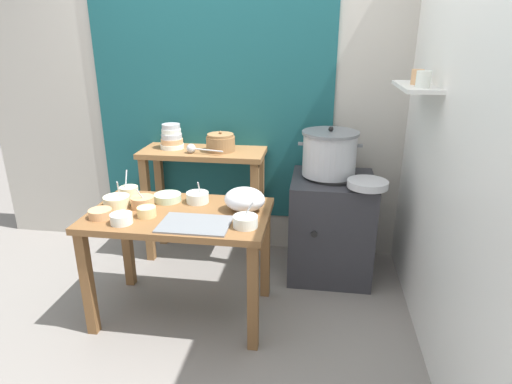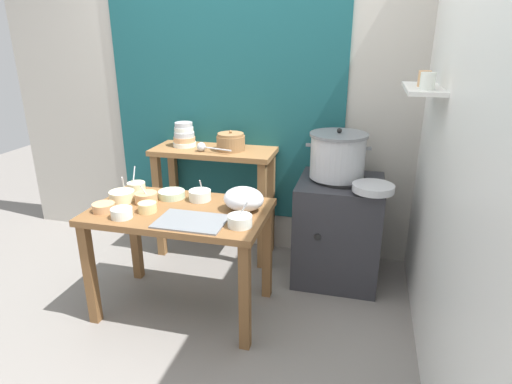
{
  "view_description": "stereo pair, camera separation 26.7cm",
  "coord_description": "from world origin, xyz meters",
  "px_view_note": "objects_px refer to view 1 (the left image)",
  "views": [
    {
      "loc": [
        0.69,
        -2.32,
        1.74
      ],
      "look_at": [
        0.33,
        0.17,
        0.82
      ],
      "focal_mm": 30.25,
      "sensor_mm": 36.0,
      "label": 1
    },
    {
      "loc": [
        0.95,
        -2.27,
        1.74
      ],
      "look_at": [
        0.33,
        0.17,
        0.82
      ],
      "focal_mm": 30.25,
      "sensor_mm": 36.0,
      "label": 2
    }
  ],
  "objects_px": {
    "bowl_stack_enamel": "(172,137)",
    "prep_bowl_1": "(121,218)",
    "serving_tray": "(195,224)",
    "plastic_bag": "(245,199)",
    "prep_bowl_0": "(147,211)",
    "prep_bowl_3": "(198,197)",
    "prep_bowl_7": "(100,213)",
    "steamer_pot": "(330,153)",
    "prep_bowl_8": "(245,221)",
    "prep_bowl_2": "(143,202)",
    "wide_pan": "(368,184)",
    "ladle": "(193,149)",
    "back_shelf_table": "(204,177)",
    "prep_bowl_4": "(129,191)",
    "prep_bowl_6": "(117,201)",
    "clay_pot": "(221,143)",
    "prep_table": "(180,228)",
    "prep_bowl_5": "(168,197)",
    "stove_block": "(331,226)"
  },
  "relations": [
    {
      "from": "bowl_stack_enamel",
      "to": "prep_bowl_1",
      "type": "xyz_separation_m",
      "value": [
        0.04,
        -1.05,
        -0.23
      ]
    },
    {
      "from": "bowl_stack_enamel",
      "to": "serving_tray",
      "type": "height_order",
      "value": "bowl_stack_enamel"
    },
    {
      "from": "plastic_bag",
      "to": "prep_bowl_0",
      "type": "relative_size",
      "value": 2.23
    },
    {
      "from": "prep_bowl_3",
      "to": "prep_bowl_7",
      "type": "xyz_separation_m",
      "value": [
        -0.5,
        -0.33,
        -0.01
      ]
    },
    {
      "from": "steamer_pot",
      "to": "prep_bowl_8",
      "type": "relative_size",
      "value": 3.05
    },
    {
      "from": "steamer_pot",
      "to": "prep_bowl_1",
      "type": "bearing_deg",
      "value": -142.27
    },
    {
      "from": "serving_tray",
      "to": "prep_bowl_2",
      "type": "height_order",
      "value": "prep_bowl_2"
    },
    {
      "from": "prep_bowl_0",
      "to": "wide_pan",
      "type": "bearing_deg",
      "value": 22.48
    },
    {
      "from": "steamer_pot",
      "to": "ladle",
      "type": "bearing_deg",
      "value": 179.23
    },
    {
      "from": "serving_tray",
      "to": "plastic_bag",
      "type": "relative_size",
      "value": 1.6
    },
    {
      "from": "back_shelf_table",
      "to": "prep_bowl_4",
      "type": "bearing_deg",
      "value": -121.92
    },
    {
      "from": "prep_bowl_8",
      "to": "prep_bowl_6",
      "type": "bearing_deg",
      "value": 167.56
    },
    {
      "from": "prep_bowl_7",
      "to": "ladle",
      "type": "bearing_deg",
      "value": 69.52
    },
    {
      "from": "prep_bowl_1",
      "to": "prep_bowl_3",
      "type": "distance_m",
      "value": 0.52
    },
    {
      "from": "clay_pot",
      "to": "prep_bowl_3",
      "type": "bearing_deg",
      "value": -91.35
    },
    {
      "from": "serving_tray",
      "to": "prep_bowl_8",
      "type": "distance_m",
      "value": 0.29
    },
    {
      "from": "serving_tray",
      "to": "back_shelf_table",
      "type": "bearing_deg",
      "value": 102.04
    },
    {
      "from": "clay_pot",
      "to": "prep_bowl_7",
      "type": "bearing_deg",
      "value": -118.29
    },
    {
      "from": "prep_bowl_7",
      "to": "back_shelf_table",
      "type": "bearing_deg",
      "value": 68.77
    },
    {
      "from": "serving_tray",
      "to": "prep_bowl_2",
      "type": "relative_size",
      "value": 2.8
    },
    {
      "from": "serving_tray",
      "to": "clay_pot",
      "type": "bearing_deg",
      "value": 93.82
    },
    {
      "from": "wide_pan",
      "to": "prep_bowl_8",
      "type": "height_order",
      "value": "prep_bowl_8"
    },
    {
      "from": "prep_bowl_2",
      "to": "prep_bowl_3",
      "type": "height_order",
      "value": "prep_bowl_3"
    },
    {
      "from": "prep_bowl_3",
      "to": "prep_bowl_4",
      "type": "height_order",
      "value": "prep_bowl_4"
    },
    {
      "from": "back_shelf_table",
      "to": "prep_bowl_3",
      "type": "distance_m",
      "value": 0.65
    },
    {
      "from": "bowl_stack_enamel",
      "to": "ladle",
      "type": "xyz_separation_m",
      "value": [
        0.2,
        -0.12,
        -0.05
      ]
    },
    {
      "from": "plastic_bag",
      "to": "ladle",
      "type": "bearing_deg",
      "value": 128.35
    },
    {
      "from": "prep_bowl_3",
      "to": "plastic_bag",
      "type": "bearing_deg",
      "value": -17.22
    },
    {
      "from": "prep_bowl_1",
      "to": "prep_bowl_4",
      "type": "distance_m",
      "value": 0.47
    },
    {
      "from": "prep_bowl_2",
      "to": "prep_bowl_6",
      "type": "height_order",
      "value": "prep_bowl_6"
    },
    {
      "from": "serving_tray",
      "to": "prep_bowl_8",
      "type": "height_order",
      "value": "prep_bowl_8"
    },
    {
      "from": "clay_pot",
      "to": "prep_bowl_6",
      "type": "relative_size",
      "value": 1.27
    },
    {
      "from": "plastic_bag",
      "to": "wide_pan",
      "type": "height_order",
      "value": "plastic_bag"
    },
    {
      "from": "steamer_pot",
      "to": "clay_pot",
      "type": "height_order",
      "value": "steamer_pot"
    },
    {
      "from": "ladle",
      "to": "prep_bowl_2",
      "type": "height_order",
      "value": "ladle"
    },
    {
      "from": "steamer_pot",
      "to": "prep_bowl_8",
      "type": "xyz_separation_m",
      "value": [
        -0.47,
        -0.85,
        -0.19
      ]
    },
    {
      "from": "prep_table",
      "to": "clay_pot",
      "type": "distance_m",
      "value": 0.89
    },
    {
      "from": "prep_bowl_5",
      "to": "prep_bowl_8",
      "type": "xyz_separation_m",
      "value": [
        0.57,
        -0.33,
        0.01
      ]
    },
    {
      "from": "bowl_stack_enamel",
      "to": "prep_bowl_6",
      "type": "relative_size",
      "value": 1.11
    },
    {
      "from": "plastic_bag",
      "to": "prep_bowl_8",
      "type": "height_order",
      "value": "plastic_bag"
    },
    {
      "from": "prep_bowl_7",
      "to": "prep_bowl_8",
      "type": "height_order",
      "value": "prep_bowl_8"
    },
    {
      "from": "plastic_bag",
      "to": "prep_bowl_7",
      "type": "relative_size",
      "value": 1.85
    },
    {
      "from": "serving_tray",
      "to": "prep_bowl_5",
      "type": "bearing_deg",
      "value": 129.27
    },
    {
      "from": "prep_table",
      "to": "prep_bowl_2",
      "type": "relative_size",
      "value": 7.69
    },
    {
      "from": "wide_pan",
      "to": "prep_bowl_6",
      "type": "distance_m",
      "value": 1.63
    },
    {
      "from": "prep_bowl_1",
      "to": "prep_bowl_4",
      "type": "bearing_deg",
      "value": 108.7
    },
    {
      "from": "stove_block",
      "to": "prep_bowl_8",
      "type": "xyz_separation_m",
      "value": [
        -0.51,
        -0.83,
        0.37
      ]
    },
    {
      "from": "prep_table",
      "to": "wide_pan",
      "type": "distance_m",
      "value": 1.26
    },
    {
      "from": "clay_pot",
      "to": "prep_bowl_8",
      "type": "xyz_separation_m",
      "value": [
        0.35,
        -0.96,
        -0.21
      ]
    },
    {
      "from": "prep_table",
      "to": "prep_bowl_4",
      "type": "xyz_separation_m",
      "value": [
        -0.42,
        0.23,
        0.15
      ]
    }
  ]
}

